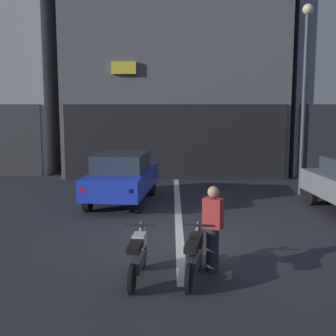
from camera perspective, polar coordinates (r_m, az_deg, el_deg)
ground_plane at (r=10.87m, az=1.50°, el=-8.85°), size 120.00×120.00×0.00m
lane_centre_line at (r=16.70m, az=1.14°, el=-2.77°), size 0.20×18.00×0.01m
building_mid_block at (r=23.97m, az=0.84°, el=19.90°), size 9.75×9.92×16.09m
car_blue_crossing_near at (r=14.33m, az=-5.97°, el=-1.07°), size 2.19×4.26×1.64m
car_red_down_street at (r=23.23m, az=3.07°, el=2.54°), size 1.83×4.13×1.64m
street_lamp at (r=16.14m, az=17.31°, el=10.76°), size 0.36×0.36×6.55m
motorcycle_white_row_leftmost at (r=8.19m, az=-3.95°, el=-11.33°), size 0.55×1.67×0.98m
motorcycle_black_row_left_mid at (r=8.20m, az=3.43°, el=-11.29°), size 0.56×1.65×0.98m
person_by_motorcycles at (r=8.51m, az=5.83°, el=-7.78°), size 0.42×0.36×1.67m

